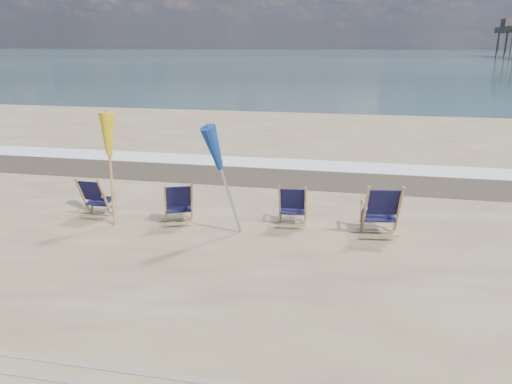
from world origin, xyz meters
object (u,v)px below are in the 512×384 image
(beach_chair_0, at_px, (104,199))
(beach_chair_3, at_px, (399,212))
(beach_chair_1, at_px, (192,203))
(umbrella_blue, at_px, (226,148))
(umbrella_yellow, at_px, (108,141))
(beach_chair_2, at_px, (305,206))

(beach_chair_0, height_order, beach_chair_3, beach_chair_3)
(beach_chair_0, height_order, beach_chair_1, beach_chair_1)
(beach_chair_1, height_order, umbrella_blue, umbrella_blue)
(beach_chair_3, distance_m, umbrella_yellow, 5.81)
(beach_chair_0, distance_m, umbrella_yellow, 1.37)
(beach_chair_0, bearing_deg, umbrella_yellow, 145.20)
(umbrella_yellow, bearing_deg, beach_chair_2, 9.02)
(beach_chair_0, bearing_deg, beach_chair_2, -172.78)
(beach_chair_1, height_order, beach_chair_3, beach_chair_3)
(beach_chair_2, xyz_separation_m, beach_chair_3, (1.80, -0.23, 0.09))
(beach_chair_1, relative_size, beach_chair_3, 0.86)
(beach_chair_1, relative_size, beach_chair_2, 1.02)
(umbrella_yellow, height_order, umbrella_blue, umbrella_yellow)
(beach_chair_1, height_order, umbrella_yellow, umbrella_yellow)
(umbrella_yellow, bearing_deg, beach_chair_0, 142.71)
(beach_chair_0, xyz_separation_m, umbrella_blue, (2.79, -0.41, 1.28))
(beach_chair_2, distance_m, umbrella_yellow, 4.14)
(umbrella_yellow, xyz_separation_m, umbrella_blue, (2.44, -0.14, -0.01))
(beach_chair_2, xyz_separation_m, umbrella_blue, (-1.43, -0.76, 1.28))
(beach_chair_0, relative_size, beach_chair_1, 0.98)
(umbrella_yellow, bearing_deg, beach_chair_3, 3.90)
(beach_chair_2, bearing_deg, umbrella_blue, 23.35)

